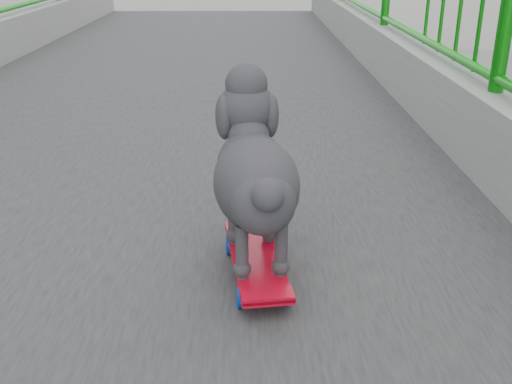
{
  "coord_description": "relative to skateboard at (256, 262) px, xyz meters",
  "views": [
    {
      "loc": [
        0.48,
        3.79,
        7.81
      ],
      "look_at": [
        0.49,
        5.22,
        7.22
      ],
      "focal_mm": 42.0,
      "sensor_mm": 36.0,
      "label": 1
    }
  ],
  "objects": [
    {
      "name": "poodle",
      "position": [
        -0.0,
        0.03,
        0.24
      ],
      "size": [
        0.25,
        0.51,
        0.43
      ],
      "rotation": [
        0.0,
        0.0,
        0.13
      ],
      "color": "#28262B",
      "rests_on": "skateboard"
    },
    {
      "name": "skateboard",
      "position": [
        0.0,
        0.0,
        0.0
      ],
      "size": [
        0.18,
        0.44,
        0.06
      ],
      "rotation": [
        0.0,
        0.0,
        0.13
      ],
      "color": "red",
      "rests_on": "footbridge"
    }
  ]
}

